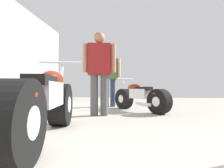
{
  "coord_description": "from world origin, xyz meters",
  "views": [
    {
      "loc": [
        0.04,
        0.09,
        0.56
      ],
      "look_at": [
        -0.32,
        3.21,
        0.64
      ],
      "focal_mm": 27.96,
      "sensor_mm": 36.0,
      "label": 1
    }
  ],
  "objects": [
    {
      "name": "motorcycle_black_naked",
      "position": [
        0.24,
        4.44,
        0.34
      ],
      "size": [
        1.33,
        1.49,
        0.84
      ],
      "color": "black",
      "rests_on": "ground_plane"
    },
    {
      "name": "ground_plane",
      "position": [
        0.0,
        3.21,
        0.0
      ],
      "size": [
        15.41,
        15.41,
        0.0
      ],
      "primitive_type": "plane",
      "color": "#9E998E"
    },
    {
      "name": "mechanic_in_blue",
      "position": [
        -0.64,
        3.65,
        0.98
      ],
      "size": [
        0.7,
        0.32,
        1.74
      ],
      "color": "#4C4C4C",
      "rests_on": "ground_plane"
    },
    {
      "name": "motorcycle_maroon_cruiser",
      "position": [
        -0.9,
        1.9,
        0.39
      ],
      "size": [
        0.73,
        2.06,
        0.96
      ],
      "color": "black",
      "rests_on": "ground_plane"
    },
    {
      "name": "mechanic_with_helmet",
      "position": [
        -0.66,
        5.43,
        1.06
      ],
      "size": [
        0.69,
        0.27,
        1.77
      ],
      "color": "#2D3851",
      "rests_on": "ground_plane"
    }
  ]
}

